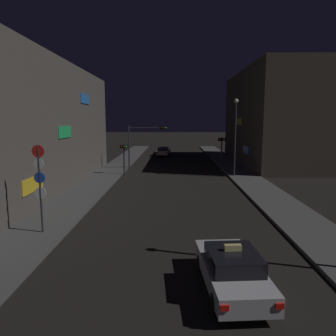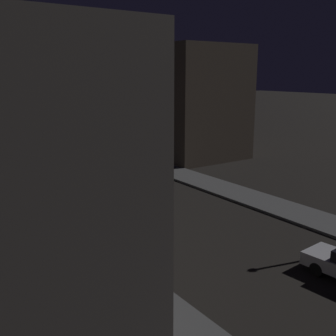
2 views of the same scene
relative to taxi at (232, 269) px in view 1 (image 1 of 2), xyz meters
name	(u,v)px [view 1 (image 1 of 2)]	position (x,y,z in m)	size (l,w,h in m)	color
sidewalk_left	(110,172)	(-8.81, 24.02, -0.65)	(3.11, 68.49, 0.17)	#4C4C4C
sidewalk_right	(240,173)	(5.14, 24.02, -0.65)	(3.11, 68.49, 0.17)	#4C4C4C
building_facade_right	(275,118)	(11.31, 32.74, 5.20)	(9.31, 22.82, 11.87)	#473D33
taxi	(232,269)	(0.00, 0.00, 0.00)	(2.13, 4.57, 1.62)	#B7B7BC
far_car	(164,151)	(-3.50, 41.05, 0.00)	(2.23, 4.61, 1.42)	silver
traffic_light_overhead	(144,138)	(-5.26, 26.40, 2.94)	(4.45, 0.41, 5.03)	#2D2D33
traffic_light_left_kerb	(124,153)	(-7.00, 22.62, 1.61)	(0.80, 0.42, 3.23)	#2D2D33
traffic_light_right_kerb	(222,147)	(3.33, 25.31, 1.98)	(0.80, 0.41, 3.79)	#2D2D33
sign_pole_left	(40,182)	(-8.42, 5.11, 1.96)	(0.60, 0.10, 4.32)	#2D2D33
street_lamp_far_block	(235,128)	(4.09, 21.73, 4.13)	(0.43, 0.43, 7.52)	#2D2D33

